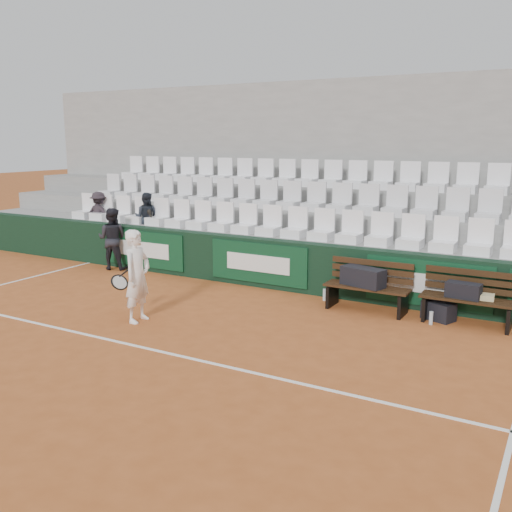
{
  "coord_description": "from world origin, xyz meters",
  "views": [
    {
      "loc": [
        5.35,
        -6.06,
        3.0
      ],
      "look_at": [
        0.56,
        2.4,
        1.0
      ],
      "focal_mm": 40.0,
      "sensor_mm": 36.0,
      "label": 1
    }
  ],
  "objects_px": {
    "sports_bag_ground": "(439,311)",
    "water_bottle_near": "(325,295)",
    "spectator_a": "(98,197)",
    "spectator_b": "(146,200)",
    "bench_right": "(467,311)",
    "bench_left": "(367,299)",
    "sports_bag_left": "(363,277)",
    "tennis_player": "(137,276)",
    "spectator_c": "(146,199)",
    "water_bottle_far": "(431,318)",
    "ball_kid": "(112,239)",
    "sports_bag_right": "(463,290)"
  },
  "relations": [
    {
      "from": "sports_bag_ground",
      "to": "water_bottle_near",
      "type": "height_order",
      "value": "sports_bag_ground"
    },
    {
      "from": "water_bottle_far",
      "to": "spectator_c",
      "type": "relative_size",
      "value": 0.19
    },
    {
      "from": "bench_right",
      "to": "tennis_player",
      "type": "distance_m",
      "value": 5.47
    },
    {
      "from": "water_bottle_near",
      "to": "ball_kid",
      "type": "bearing_deg",
      "value": 179.63
    },
    {
      "from": "sports_bag_ground",
      "to": "spectator_a",
      "type": "xyz_separation_m",
      "value": [
        -8.7,
        1.01,
        1.42
      ]
    },
    {
      "from": "sports_bag_left",
      "to": "bench_right",
      "type": "bearing_deg",
      "value": 2.81
    },
    {
      "from": "sports_bag_right",
      "to": "spectator_b",
      "type": "relative_size",
      "value": 0.49
    },
    {
      "from": "water_bottle_near",
      "to": "sports_bag_left",
      "type": "bearing_deg",
      "value": -16.98
    },
    {
      "from": "bench_right",
      "to": "water_bottle_near",
      "type": "bearing_deg",
      "value": 176.34
    },
    {
      "from": "tennis_player",
      "to": "spectator_c",
      "type": "bearing_deg",
      "value": 128.08
    },
    {
      "from": "bench_left",
      "to": "water_bottle_near",
      "type": "relative_size",
      "value": 6.63
    },
    {
      "from": "bench_left",
      "to": "sports_bag_right",
      "type": "relative_size",
      "value": 2.75
    },
    {
      "from": "bench_left",
      "to": "tennis_player",
      "type": "relative_size",
      "value": 0.97
    },
    {
      "from": "bench_right",
      "to": "water_bottle_near",
      "type": "relative_size",
      "value": 6.63
    },
    {
      "from": "bench_right",
      "to": "sports_bag_ground",
      "type": "relative_size",
      "value": 2.94
    },
    {
      "from": "ball_kid",
      "to": "spectator_c",
      "type": "xyz_separation_m",
      "value": [
        0.34,
        0.84,
        0.88
      ]
    },
    {
      "from": "bench_left",
      "to": "sports_bag_ground",
      "type": "bearing_deg",
      "value": 4.76
    },
    {
      "from": "bench_right",
      "to": "ball_kid",
      "type": "relative_size",
      "value": 1.04
    },
    {
      "from": "sports_bag_right",
      "to": "sports_bag_ground",
      "type": "distance_m",
      "value": 0.57
    },
    {
      "from": "sports_bag_left",
      "to": "water_bottle_near",
      "type": "height_order",
      "value": "sports_bag_left"
    },
    {
      "from": "bench_left",
      "to": "sports_bag_left",
      "type": "height_order",
      "value": "sports_bag_left"
    },
    {
      "from": "bench_right",
      "to": "tennis_player",
      "type": "xyz_separation_m",
      "value": [
        -4.82,
        -2.52,
        0.55
      ]
    },
    {
      "from": "spectator_a",
      "to": "tennis_player",
      "type": "bearing_deg",
      "value": 136.53
    },
    {
      "from": "sports_bag_ground",
      "to": "spectator_c",
      "type": "distance_m",
      "value": 7.37
    },
    {
      "from": "spectator_b",
      "to": "sports_bag_ground",
      "type": "bearing_deg",
      "value": -163.36
    },
    {
      "from": "spectator_a",
      "to": "spectator_b",
      "type": "distance_m",
      "value": 1.55
    },
    {
      "from": "sports_bag_ground",
      "to": "water_bottle_near",
      "type": "distance_m",
      "value": 2.14
    },
    {
      "from": "spectator_a",
      "to": "spectator_c",
      "type": "distance_m",
      "value": 1.55
    },
    {
      "from": "sports_bag_right",
      "to": "sports_bag_ground",
      "type": "xyz_separation_m",
      "value": [
        -0.38,
        0.05,
        -0.42
      ]
    },
    {
      "from": "ball_kid",
      "to": "spectator_a",
      "type": "xyz_separation_m",
      "value": [
        -1.21,
        0.84,
        0.85
      ]
    },
    {
      "from": "sports_bag_left",
      "to": "ball_kid",
      "type": "relative_size",
      "value": 0.54
    },
    {
      "from": "sports_bag_right",
      "to": "spectator_a",
      "type": "height_order",
      "value": "spectator_a"
    },
    {
      "from": "water_bottle_far",
      "to": "tennis_player",
      "type": "bearing_deg",
      "value": -152.76
    },
    {
      "from": "sports_bag_ground",
      "to": "bench_left",
      "type": "bearing_deg",
      "value": -175.24
    },
    {
      "from": "water_bottle_near",
      "to": "water_bottle_far",
      "type": "height_order",
      "value": "water_bottle_near"
    },
    {
      "from": "tennis_player",
      "to": "ball_kid",
      "type": "xyz_separation_m",
      "value": [
        -3.12,
        2.72,
        -0.05
      ]
    },
    {
      "from": "sports_bag_ground",
      "to": "spectator_b",
      "type": "distance_m",
      "value": 7.36
    },
    {
      "from": "sports_bag_left",
      "to": "water_bottle_far",
      "type": "height_order",
      "value": "sports_bag_left"
    },
    {
      "from": "sports_bag_ground",
      "to": "ball_kid",
      "type": "bearing_deg",
      "value": 178.67
    },
    {
      "from": "bench_right",
      "to": "sports_bag_right",
      "type": "xyz_separation_m",
      "value": [
        -0.07,
        -0.03,
        0.35
      ]
    },
    {
      "from": "bench_right",
      "to": "bench_left",
      "type": "bearing_deg",
      "value": -177.41
    },
    {
      "from": "water_bottle_near",
      "to": "tennis_player",
      "type": "height_order",
      "value": "tennis_player"
    },
    {
      "from": "water_bottle_far",
      "to": "bench_left",
      "type": "bearing_deg",
      "value": 169.6
    },
    {
      "from": "water_bottle_far",
      "to": "tennis_player",
      "type": "relative_size",
      "value": 0.14
    },
    {
      "from": "water_bottle_far",
      "to": "sports_bag_ground",
      "type": "bearing_deg",
      "value": 81.17
    },
    {
      "from": "sports_bag_ground",
      "to": "water_bottle_far",
      "type": "relative_size",
      "value": 2.27
    },
    {
      "from": "spectator_a",
      "to": "spectator_b",
      "type": "bearing_deg",
      "value": 175.89
    },
    {
      "from": "spectator_a",
      "to": "ball_kid",
      "type": "bearing_deg",
      "value": 141.24
    },
    {
      "from": "sports_bag_right",
      "to": "ball_kid",
      "type": "xyz_separation_m",
      "value": [
        -7.87,
        0.23,
        0.14
      ]
    },
    {
      "from": "water_bottle_near",
      "to": "spectator_c",
      "type": "distance_m",
      "value": 5.31
    }
  ]
}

